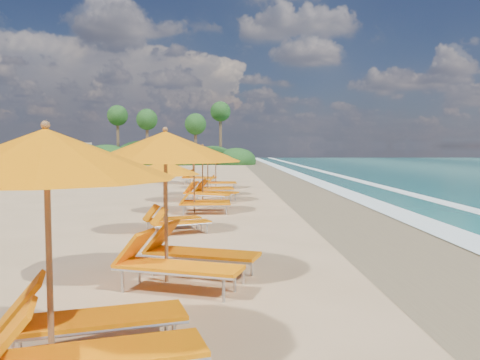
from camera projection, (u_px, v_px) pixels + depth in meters
The scene contains 13 objects.
ground at pixel (240, 215), 16.46m from camera, with size 160.00×160.00×0.00m, color tan.
wet_sand at pixel (357, 215), 16.59m from camera, with size 4.00×160.00×0.01m, color olive.
surf_foam at pixel (435, 214), 16.68m from camera, with size 4.00×160.00×0.01m.
station_1 at pixel (70, 235), 4.85m from camera, with size 3.24×3.14×2.59m.
station_2 at pixel (177, 196), 8.26m from camera, with size 3.40×3.33×2.67m.
station_3 at pixel (170, 191), 13.12m from camera, with size 2.65×2.62×2.02m.
station_4 at pixel (199, 177), 17.06m from camera, with size 2.46×2.27×2.27m.
station_5 at pixel (207, 169), 20.38m from camera, with size 3.18×3.15×2.43m.
station_6 at pixel (211, 170), 23.08m from camera, with size 2.45×2.29×2.16m.
station_7 at pixel (219, 168), 26.95m from camera, with size 2.21×2.05×2.04m.
station_8 at pixel (196, 162), 30.18m from camera, with size 2.95×2.81×2.47m.
treeline at pixel (150, 157), 61.45m from camera, with size 25.80×8.80×9.74m.
beach_building at pixel (60, 153), 63.51m from camera, with size 7.00×5.00×2.80m, color beige.
Camera 1 is at (-0.53, -16.33, 2.34)m, focal length 36.43 mm.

